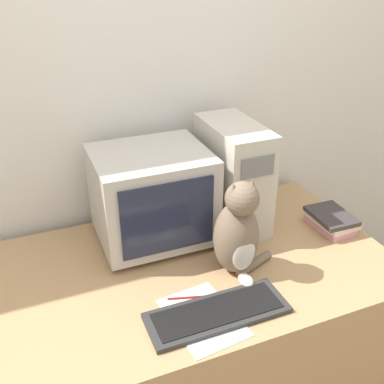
% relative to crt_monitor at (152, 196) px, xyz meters
% --- Properties ---
extents(wall_back, '(7.00, 0.05, 2.50)m').
position_rel_crt_monitor_xyz_m(wall_back, '(0.08, 0.29, 0.33)').
color(wall_back, silver).
rests_on(wall_back, ground_plane).
extents(desk, '(1.56, 0.90, 0.72)m').
position_rel_crt_monitor_xyz_m(desk, '(0.08, -0.23, -0.56)').
color(desk, tan).
rests_on(desk, ground_plane).
extents(crt_monitor, '(0.45, 0.40, 0.39)m').
position_rel_crt_monitor_xyz_m(crt_monitor, '(0.00, 0.00, 0.00)').
color(crt_monitor, '#BCB7AD').
rests_on(crt_monitor, desk).
extents(computer_tower, '(0.20, 0.40, 0.46)m').
position_rel_crt_monitor_xyz_m(computer_tower, '(0.36, -0.00, 0.03)').
color(computer_tower, beige).
rests_on(computer_tower, desk).
extents(keyboard, '(0.48, 0.17, 0.02)m').
position_rel_crt_monitor_xyz_m(keyboard, '(0.05, -0.52, -0.19)').
color(keyboard, '#2D2D2D').
rests_on(keyboard, desk).
extents(cat, '(0.25, 0.22, 0.39)m').
position_rel_crt_monitor_xyz_m(cat, '(0.22, -0.33, -0.03)').
color(cat, '#7A6651').
rests_on(cat, desk).
extents(book_stack, '(0.17, 0.22, 0.08)m').
position_rel_crt_monitor_xyz_m(book_stack, '(0.74, -0.22, -0.16)').
color(book_stack, pink).
rests_on(book_stack, desk).
extents(pen, '(0.15, 0.05, 0.01)m').
position_rel_crt_monitor_xyz_m(pen, '(-0.00, -0.41, -0.20)').
color(pen, maroon).
rests_on(pen, desk).
extents(paper_sheet, '(0.24, 0.32, 0.00)m').
position_rel_crt_monitor_xyz_m(paper_sheet, '(0.00, -0.51, -0.20)').
color(paper_sheet, white).
rests_on(paper_sheet, desk).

